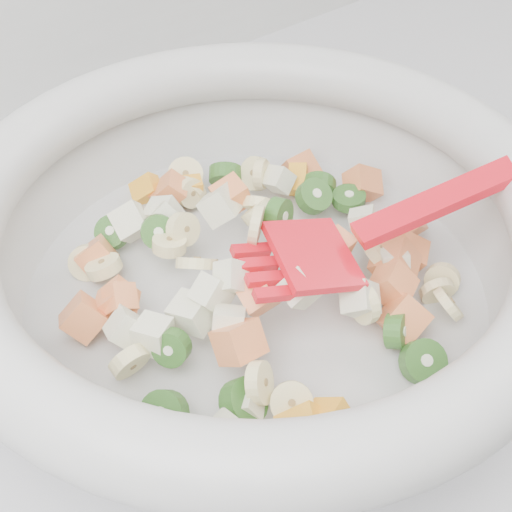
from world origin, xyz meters
TOP-DOWN VIEW (x-y plane):
  - mixing_bowl at (0.11, 1.41)m, footprint 0.43×0.41m

SIDE VIEW (x-z plane):
  - mixing_bowl at x=0.11m, z-range 0.90..1.02m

